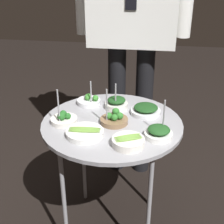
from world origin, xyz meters
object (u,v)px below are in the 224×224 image
Objects in this scene: bowl_asparagus_front_center at (85,133)px; bowl_spinach_near_rim at (159,132)px; serving_cart at (112,131)px; bowl_broccoli_back_right at (114,119)px; bowl_asparagus_center at (128,142)px; bowl_spinach_far_rim at (146,110)px; bowl_broccoli_front_right at (64,119)px; bowl_spinach_back_left at (117,103)px; waiter_figure at (133,0)px; bowl_broccoli_front_left at (89,101)px.

bowl_spinach_near_rim is at bearing 5.68° from bowl_asparagus_front_center.
serving_cart is 4.04× the size of bowl_asparagus_front_center.
bowl_broccoli_back_right reaches higher than bowl_asparagus_front_center.
bowl_broccoli_back_right reaches higher than bowl_spinach_near_rim.
bowl_asparagus_center reaches higher than serving_cart.
serving_cart is 0.19m from bowl_spinach_far_rim.
bowl_broccoli_front_right is (-0.37, -0.15, -0.00)m from bowl_spinach_far_rim.
bowl_spinach_near_rim is (0.21, -0.11, 0.07)m from serving_cart.
bowl_spinach_back_left reaches higher than bowl_asparagus_front_center.
bowl_asparagus_front_center is 1.00× the size of bowl_spinach_near_rim.
waiter_figure is at bearing 86.37° from serving_cart.
bowl_spinach_near_rim is 1.21× the size of bowl_asparagus_center.
bowl_broccoli_back_right is 1.07× the size of bowl_spinach_near_rim.
serving_cart is 0.17m from bowl_spinach_back_left.
waiter_figure is at bearing 85.64° from bowl_spinach_back_left.
bowl_broccoli_back_right is 1.07× the size of bowl_asparagus_front_center.
bowl_broccoli_front_right reaches higher than bowl_spinach_back_left.
bowl_spinach_near_rim reaches higher than bowl_broccoli_front_left.
bowl_spinach_far_rim is 0.64m from waiter_figure.
bowl_broccoli_front_left is at bearing 71.89° from bowl_broccoli_front_right.
waiter_figure is (0.13, 0.69, 0.46)m from bowl_asparagus_front_center.
waiter_figure reaches higher than bowl_asparagus_front_center.
bowl_spinach_near_rim is (0.21, -0.26, -0.00)m from bowl_spinach_back_left.
bowl_spinach_back_left is 1.04× the size of bowl_broccoli_front_left.
bowl_asparagus_center is at bearing -65.32° from bowl_broccoli_back_right.
bowl_broccoli_front_left is 0.44m from bowl_asparagus_center.
serving_cart is 4.60× the size of bowl_spinach_back_left.
bowl_asparagus_center is (0.24, -0.36, -0.00)m from bowl_broccoli_front_left.
bowl_asparagus_front_center is 0.31m from bowl_spinach_near_rim.
bowl_broccoli_back_right is at bearing 114.68° from bowl_asparagus_center.
bowl_broccoli_back_right is 0.23m from bowl_spinach_near_rim.
bowl_spinach_far_rim reaches higher than serving_cart.
bowl_asparagus_center is at bearing -85.42° from waiter_figure.
waiter_figure is (0.02, 0.56, 0.45)m from bowl_broccoli_back_right.
bowl_spinach_near_rim reaches higher than bowl_spinach_back_left.
bowl_broccoli_front_right is at bearing 171.24° from bowl_spinach_near_rim.
bowl_asparagus_front_center is 1.11× the size of bowl_spinach_far_rim.
bowl_broccoli_front_left is at bearing 169.98° from bowl_spinach_back_left.
bowl_broccoli_front_right is 0.79m from waiter_figure.
bowl_broccoli_front_right reaches higher than bowl_asparagus_front_center.
bowl_spinach_back_left is at bearing 70.83° from bowl_asparagus_front_center.
bowl_asparagus_front_center is at bearing -38.92° from bowl_broccoli_front_right.
waiter_figure is (0.03, 0.40, 0.44)m from bowl_spinach_back_left.
bowl_spinach_back_left is at bearing -94.36° from waiter_figure.
bowl_broccoli_back_right is 0.72m from waiter_figure.
waiter_figure is (-0.06, 0.74, 0.45)m from bowl_asparagus_center.
bowl_asparagus_center is at bearing -100.57° from bowl_spinach_far_rim.
serving_cart is 3.78× the size of bowl_broccoli_back_right.
bowl_asparagus_center is (0.08, -0.18, -0.00)m from bowl_broccoli_back_right.
bowl_asparagus_center is at bearing -146.30° from bowl_spinach_near_rim.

